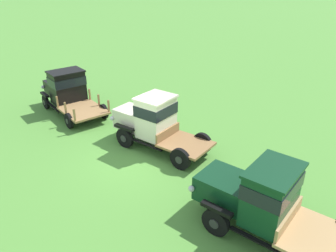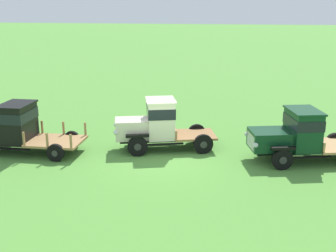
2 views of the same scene
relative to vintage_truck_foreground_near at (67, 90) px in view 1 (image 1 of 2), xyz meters
name	(u,v)px [view 1 (image 1 of 2)]	position (x,y,z in m)	size (l,w,h in m)	color
ground_plane	(137,158)	(6.69, 0.08, -1.16)	(240.00, 240.00, 0.00)	#518E38
vintage_truck_foreground_near	(67,90)	(0.00, 0.00, 0.00)	(5.01, 2.13, 2.25)	black
vintage_truck_second_in_line	(153,121)	(6.22, 1.24, 0.07)	(4.88, 2.78, 2.37)	black
vintage_truck_midrow_center	(263,199)	(12.39, 0.70, 0.00)	(5.29, 3.00, 2.25)	black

